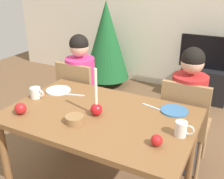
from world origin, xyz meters
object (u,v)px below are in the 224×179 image
person_left_child (81,91)px  mug_right (182,129)px  tv (209,53)px  plate_left (58,90)px  dining_table (100,123)px  apple_near_candle (21,109)px  chair_right (185,121)px  tv_stand (204,84)px  person_right_child (186,114)px  candle_centerpiece (96,106)px  christmas_tree (106,41)px  bowl_walnuts (75,119)px  apple_by_left_plate (157,140)px  mug_left (36,93)px  plate_right (174,111)px  chair_left (80,97)px

person_left_child → mug_right: person_left_child is taller
tv → plate_left: size_ratio=3.62×
dining_table → apple_near_candle: bearing=-152.5°
chair_right → plate_left: (-1.05, -0.41, 0.24)m
person_left_child → tv_stand: person_left_child is taller
chair_right → tv_stand: (-0.08, 1.69, -0.27)m
person_right_child → candle_centerpiece: (-0.53, -0.67, 0.25)m
person_left_child → tv: person_left_child is taller
candle_centerpiece → chair_right: bearing=50.3°
christmas_tree → bowl_walnuts: bearing=-66.6°
chair_right → bowl_walnuts: bearing=-127.2°
candle_centerpiece → mug_right: candle_centerpiece is taller
plate_left → bowl_walnuts: bowl_walnuts is taller
bowl_walnuts → apple_by_left_plate: (0.60, -0.00, 0.01)m
apple_near_candle → apple_by_left_plate: size_ratio=1.20×
bowl_walnuts → person_left_child: bearing=121.1°
dining_table → christmas_tree: 2.42m
mug_left → apple_near_candle: (0.10, -0.27, -0.00)m
tv → plate_right: size_ratio=3.77×
plate_left → bowl_walnuts: bearing=-41.3°
apple_by_left_plate → tv: bearing=91.6°
christmas_tree → plate_left: 2.03m
dining_table → mug_left: mug_left is taller
dining_table → chair_left: chair_left is taller
person_right_child → candle_centerpiece: size_ratio=3.23×
tv → mug_left: tv is taller
tv → bowl_walnuts: tv is taller
plate_left → christmas_tree: bearing=106.2°
chair_right → plate_right: bearing=-95.5°
chair_left → person_left_child: size_ratio=0.77×
mug_right → apple_near_candle: mug_right is taller
plate_right → apple_by_left_plate: size_ratio=2.84×
mug_right → person_left_child: bearing=151.4°
dining_table → candle_centerpiece: (-0.01, -0.03, 0.16)m
mug_right → mug_left: bearing=179.0°
bowl_walnuts → dining_table: bearing=64.4°
tv → apple_near_candle: tv is taller
chair_left → mug_right: (1.21, -0.63, 0.29)m
mug_right → bowl_walnuts: bearing=-166.1°
person_right_child → mug_left: person_right_child is taller
christmas_tree → plate_right: 2.44m
plate_left → plate_right: same height
person_right_child → mug_right: size_ratio=9.45×
dining_table → chair_right: bearing=49.7°
bowl_walnuts → plate_left: bearing=138.7°
bowl_walnuts → person_right_child: bearing=53.9°
christmas_tree → candle_centerpiece: bearing=-63.4°
tv → apple_by_left_plate: (0.07, -2.50, 0.08)m
christmas_tree → plate_right: (1.59, -1.86, 0.01)m
person_left_child → person_right_child: size_ratio=1.00×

